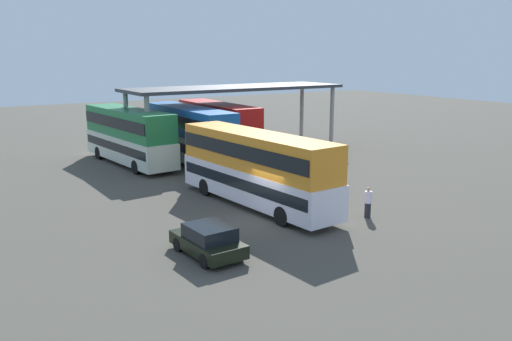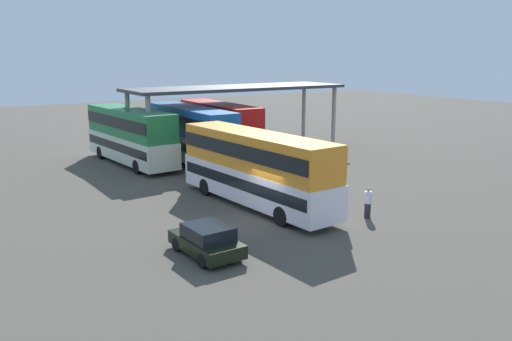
{
  "view_description": "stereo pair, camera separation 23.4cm",
  "coord_description": "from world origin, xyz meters",
  "px_view_note": "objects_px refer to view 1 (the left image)",
  "views": [
    {
      "loc": [
        -13.99,
        -21.14,
        8.26
      ],
      "look_at": [
        0.91,
        2.61,
        2.0
      ],
      "focal_mm": 36.98,
      "sensor_mm": 36.0,
      "label": 1
    },
    {
      "loc": [
        -13.79,
        -21.26,
        8.26
      ],
      "look_at": [
        0.91,
        2.61,
        2.0
      ],
      "focal_mm": 36.98,
      "sensor_mm": 36.0,
      "label": 2
    }
  ],
  "objects_px": {
    "double_decker_near_canopy": "(129,134)",
    "double_decker_far_right": "(218,127)",
    "parked_hatchback": "(208,240)",
    "double_decker_mid_row": "(189,133)",
    "double_decker_main": "(256,166)",
    "pedestrian_waiting": "(368,203)"
  },
  "relations": [
    {
      "from": "double_decker_near_canopy",
      "to": "double_decker_far_right",
      "type": "relative_size",
      "value": 1.07
    },
    {
      "from": "parked_hatchback",
      "to": "double_decker_mid_row",
      "type": "xyz_separation_m",
      "value": [
        7.4,
        17.69,
        1.68
      ]
    },
    {
      "from": "double_decker_main",
      "to": "double_decker_near_canopy",
      "type": "relative_size",
      "value": 1.05
    },
    {
      "from": "double_decker_mid_row",
      "to": "double_decker_main",
      "type": "bearing_deg",
      "value": 171.0
    },
    {
      "from": "double_decker_mid_row",
      "to": "pedestrian_waiting",
      "type": "distance_m",
      "value": 17.54
    },
    {
      "from": "pedestrian_waiting",
      "to": "double_decker_mid_row",
      "type": "bearing_deg",
      "value": 40.48
    },
    {
      "from": "double_decker_main",
      "to": "double_decker_far_right",
      "type": "bearing_deg",
      "value": -25.16
    },
    {
      "from": "double_decker_near_canopy",
      "to": "pedestrian_waiting",
      "type": "relative_size",
      "value": 6.94
    },
    {
      "from": "parked_hatchback",
      "to": "pedestrian_waiting",
      "type": "xyz_separation_m",
      "value": [
        9.31,
        0.33,
        0.13
      ]
    },
    {
      "from": "double_decker_main",
      "to": "double_decker_mid_row",
      "type": "bearing_deg",
      "value": -13.04
    },
    {
      "from": "double_decker_near_canopy",
      "to": "double_decker_mid_row",
      "type": "relative_size",
      "value": 0.97
    },
    {
      "from": "double_decker_far_right",
      "to": "pedestrian_waiting",
      "type": "distance_m",
      "value": 19.33
    },
    {
      "from": "pedestrian_waiting",
      "to": "double_decker_near_canopy",
      "type": "bearing_deg",
      "value": 51.08
    },
    {
      "from": "double_decker_main",
      "to": "pedestrian_waiting",
      "type": "height_order",
      "value": "double_decker_main"
    },
    {
      "from": "parked_hatchback",
      "to": "pedestrian_waiting",
      "type": "height_order",
      "value": "pedestrian_waiting"
    },
    {
      "from": "double_decker_near_canopy",
      "to": "double_decker_far_right",
      "type": "height_order",
      "value": "double_decker_far_right"
    },
    {
      "from": "double_decker_main",
      "to": "pedestrian_waiting",
      "type": "xyz_separation_m",
      "value": [
        3.72,
        -4.86,
        -1.44
      ]
    },
    {
      "from": "double_decker_near_canopy",
      "to": "double_decker_far_right",
      "type": "xyz_separation_m",
      "value": [
        7.49,
        -0.2,
        0.03
      ]
    },
    {
      "from": "double_decker_main",
      "to": "double_decker_near_canopy",
      "type": "xyz_separation_m",
      "value": [
        -2.16,
        14.54,
        0.06
      ]
    },
    {
      "from": "double_decker_main",
      "to": "double_decker_far_right",
      "type": "height_order",
      "value": "double_decker_far_right"
    },
    {
      "from": "double_decker_near_canopy",
      "to": "pedestrian_waiting",
      "type": "height_order",
      "value": "double_decker_near_canopy"
    },
    {
      "from": "double_decker_main",
      "to": "double_decker_mid_row",
      "type": "height_order",
      "value": "double_decker_mid_row"
    }
  ]
}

